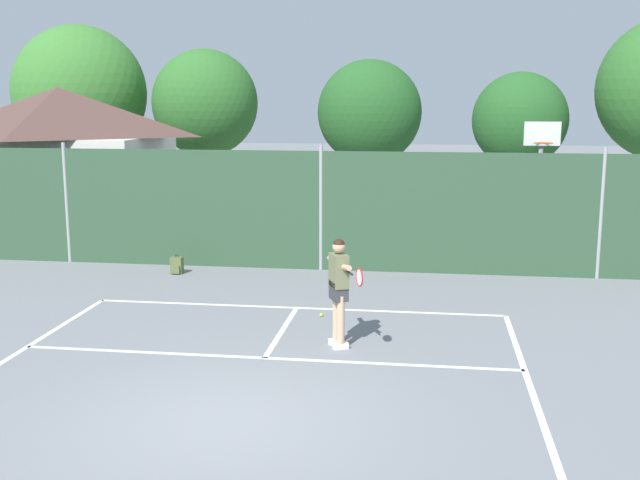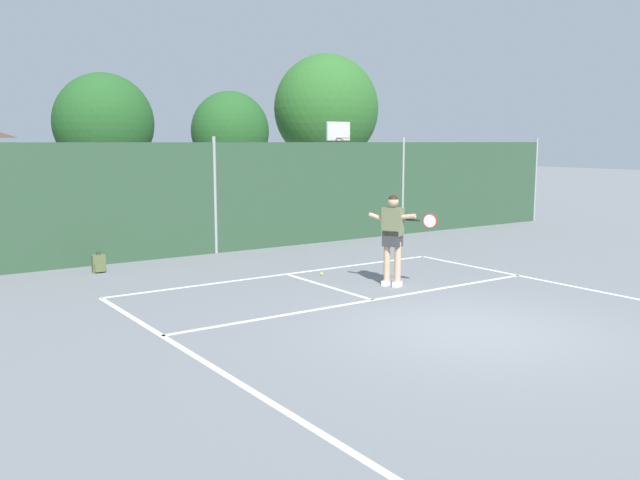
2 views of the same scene
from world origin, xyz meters
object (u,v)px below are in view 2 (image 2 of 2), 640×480
Objects in this scene: basketball_hoop at (338,160)px; tennis_ball at (322,274)px; backpack_olive at (99,264)px; tennis_player at (393,232)px.

basketball_hoop is 7.98m from tennis_ball.
backpack_olive is at bearing -161.93° from basketball_hoop.
basketball_hoop is 53.79× the size of tennis_ball.
tennis_ball is 5.01m from backpack_olive.
backpack_olive reaches higher than tennis_ball.
backpack_olive is (-4.47, 4.86, -0.92)m from tennis_player.
basketball_hoop is 1.91× the size of tennis_player.
backpack_olive is (-8.71, -2.84, -2.12)m from basketball_hoop.
tennis_ball is at bearing 107.42° from tennis_player.
basketball_hoop is 8.88m from tennis_player.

